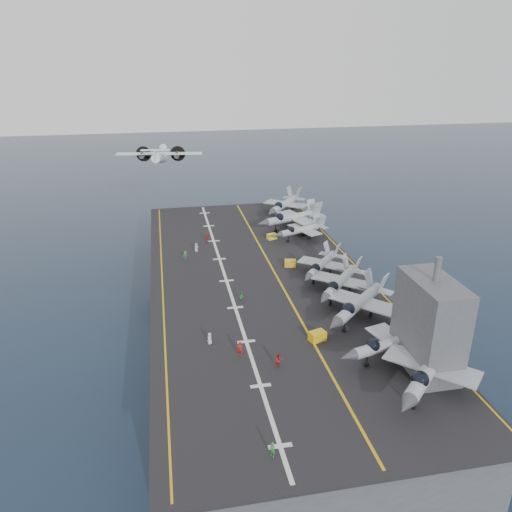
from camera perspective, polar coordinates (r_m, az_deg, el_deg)
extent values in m
plane|color=#142135|center=(92.73, 0.47, -8.38)|extent=(500.00, 500.00, 0.00)
cube|color=#56595E|center=(90.28, 0.48, -5.65)|extent=(36.00, 90.00, 10.00)
cube|color=black|center=(87.96, 0.49, -2.66)|extent=(38.00, 92.00, 0.40)
cube|color=gold|center=(88.46, 2.40, -2.37)|extent=(0.35, 90.00, 0.02)
cube|color=silver|center=(86.98, -3.39, -2.84)|extent=(0.50, 90.00, 0.02)
cube|color=gold|center=(86.43, -10.64, -3.38)|extent=(0.25, 90.00, 0.02)
cube|color=gold|center=(93.00, 11.74, -1.57)|extent=(0.25, 90.00, 0.02)
imported|color=silver|center=(68.92, -5.30, -9.37)|extent=(1.17, 1.23, 1.71)
imported|color=#B21919|center=(66.19, -1.85, -10.56)|extent=(1.45, 1.22, 2.06)
imported|color=green|center=(79.72, -1.70, -4.64)|extent=(0.82, 1.08, 1.64)
imported|color=#267E38|center=(96.53, -8.07, 0.10)|extent=(1.15, 1.00, 1.61)
imported|color=red|center=(104.34, -5.56, 2.07)|extent=(1.35, 1.05, 2.01)
imported|color=silver|center=(99.83, -6.84, 0.98)|extent=(1.26, 1.20, 1.75)
imported|color=#268C33|center=(52.41, 1.90, -21.25)|extent=(1.18, 1.18, 1.67)
imported|color=#B21919|center=(64.09, 2.61, -11.85)|extent=(1.32, 1.04, 1.95)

